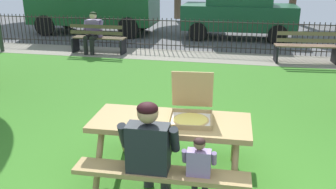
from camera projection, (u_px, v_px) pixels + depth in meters
The scene contains 12 objects.
ground at pixel (210, 134), 5.57m from camera, with size 28.00×11.58×0.02m, color #3B7D26.
cobblestone_walkway at pixel (228, 58), 10.27m from camera, with size 28.00×1.40×0.01m, color gray.
street_asphalt at pixel (233, 34), 13.95m from camera, with size 28.00×6.55×0.01m, color #515154.
picnic_table_foreground at pixel (171, 134), 4.18m from camera, with size 1.84×1.53×0.79m.
pizza_box_open at pixel (191, 111), 4.13m from camera, with size 0.53×0.60×0.53m.
adult_at_table at pixel (150, 148), 3.72m from camera, with size 0.62×0.60×1.19m.
child_at_table at pixel (199, 166), 3.66m from camera, with size 0.35×0.34×0.86m.
iron_fence_streetside at pixel (230, 36), 10.76m from camera, with size 18.32×0.03×0.97m.
park_bench_left at pixel (98, 39), 10.74m from camera, with size 1.61×0.48×0.85m.
park_bench_center at pixel (306, 47), 9.62m from camera, with size 1.63×0.61×0.85m.
person_on_park_bench at pixel (93, 31), 10.71m from camera, with size 0.62×0.61×1.19m.
parked_car_left at pixel (239, 10), 12.81m from camera, with size 3.91×1.85×1.98m.
Camera 1 is at (0.40, -3.30, 2.40)m, focal length 38.94 mm.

